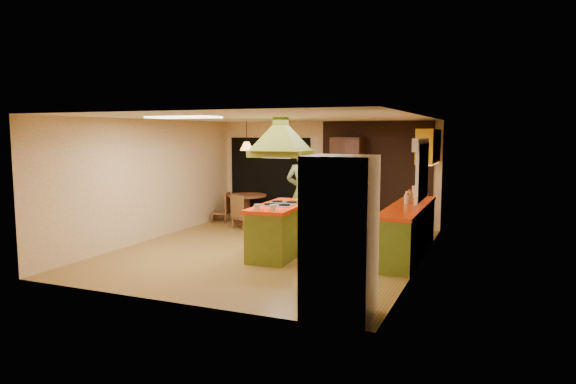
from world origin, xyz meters
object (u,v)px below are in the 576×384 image
at_px(dining_table, 247,203).
at_px(wall_oven, 347,182).
at_px(refrigerator, 340,237).
at_px(kitchen_island, 281,229).
at_px(canister_large, 416,192).
at_px(man, 303,193).

bearing_deg(dining_table, wall_oven, 11.58).
bearing_deg(wall_oven, refrigerator, -76.22).
xyz_separation_m(kitchen_island, wall_oven, (0.32, 3.20, 0.59)).
bearing_deg(refrigerator, wall_oven, 102.86).
relative_size(kitchen_island, refrigerator, 0.97).
distance_m(dining_table, canister_large, 4.25).
distance_m(man, canister_large, 2.28).
distance_m(refrigerator, wall_oven, 6.08).
height_order(man, dining_table, man).
bearing_deg(kitchen_island, wall_oven, 80.86).
xyz_separation_m(wall_oven, dining_table, (-2.39, -0.49, -0.56)).
xyz_separation_m(refrigerator, canister_large, (0.18, 4.70, 0.06)).
distance_m(wall_oven, dining_table, 2.50).
bearing_deg(kitchen_island, refrigerator, -57.74).
bearing_deg(canister_large, refrigerator, -92.17).
bearing_deg(man, wall_oven, -104.32).
relative_size(kitchen_island, man, 0.96).
bearing_deg(canister_large, wall_oven, 146.79).
bearing_deg(wall_oven, dining_table, -169.87).
xyz_separation_m(kitchen_island, canister_large, (2.09, 2.04, 0.56)).
distance_m(kitchen_island, refrigerator, 3.32).
xyz_separation_m(wall_oven, canister_large, (1.78, -1.16, -0.02)).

